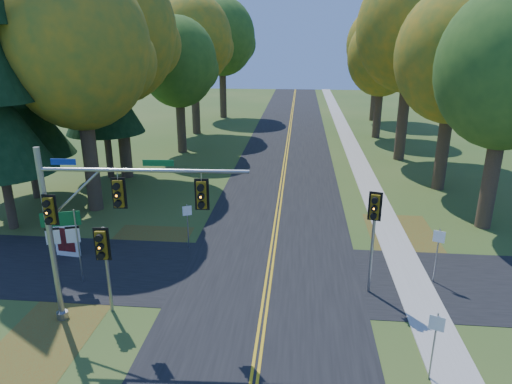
# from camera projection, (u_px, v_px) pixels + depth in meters

# --- Properties ---
(ground) EXTENTS (160.00, 160.00, 0.00)m
(ground) POSITION_uv_depth(u_px,v_px,m) (266.00, 300.00, 18.36)
(ground) COLOR #2A4C1B
(ground) RESTS_ON ground
(road_main) EXTENTS (8.00, 160.00, 0.02)m
(road_main) POSITION_uv_depth(u_px,v_px,m) (266.00, 300.00, 18.35)
(road_main) COLOR black
(road_main) RESTS_ON ground
(road_cross) EXTENTS (60.00, 6.00, 0.02)m
(road_cross) POSITION_uv_depth(u_px,v_px,m) (269.00, 275.00, 20.24)
(road_cross) COLOR black
(road_cross) RESTS_ON ground
(centerline_left) EXTENTS (0.10, 160.00, 0.01)m
(centerline_left) POSITION_uv_depth(u_px,v_px,m) (263.00, 299.00, 18.36)
(centerline_left) COLOR gold
(centerline_left) RESTS_ON road_main
(centerline_right) EXTENTS (0.10, 160.00, 0.01)m
(centerline_right) POSITION_uv_depth(u_px,v_px,m) (268.00, 300.00, 18.34)
(centerline_right) COLOR gold
(centerline_right) RESTS_ON road_main
(sidewalk_east) EXTENTS (1.60, 160.00, 0.06)m
(sidewalk_east) POSITION_uv_depth(u_px,v_px,m) (424.00, 308.00, 17.78)
(sidewalk_east) COLOR #9E998E
(sidewalk_east) RESTS_ON ground
(leaf_patch_w_near) EXTENTS (4.00, 6.00, 0.00)m
(leaf_patch_w_near) POSITION_uv_depth(u_px,v_px,m) (142.00, 249.00, 22.72)
(leaf_patch_w_near) COLOR brown
(leaf_patch_w_near) RESTS_ON ground
(leaf_patch_e) EXTENTS (3.50, 8.00, 0.00)m
(leaf_patch_e) POSITION_uv_depth(u_px,v_px,m) (407.00, 243.00, 23.39)
(leaf_patch_e) COLOR brown
(leaf_patch_e) RESTS_ON ground
(leaf_patch_w_far) EXTENTS (3.00, 5.00, 0.00)m
(leaf_patch_w_far) POSITION_uv_depth(u_px,v_px,m) (49.00, 334.00, 16.21)
(leaf_patch_w_far) COLOR brown
(leaf_patch_w_far) RESTS_ON ground
(tree_w_a) EXTENTS (8.00, 8.00, 14.15)m
(tree_w_a) POSITION_uv_depth(u_px,v_px,m) (79.00, 48.00, 25.18)
(tree_w_a) COLOR #38281C
(tree_w_a) RESTS_ON ground
(tree_e_a) EXTENTS (7.20, 7.20, 12.73)m
(tree_e_a) POSITION_uv_depth(u_px,v_px,m) (510.00, 69.00, 22.83)
(tree_e_a) COLOR #38281C
(tree_e_a) RESTS_ON ground
(tree_w_b) EXTENTS (8.60, 8.60, 15.38)m
(tree_w_b) POSITION_uv_depth(u_px,v_px,m) (116.00, 32.00, 31.46)
(tree_w_b) COLOR #38281C
(tree_w_b) RESTS_ON ground
(tree_e_b) EXTENTS (7.60, 7.60, 13.33)m
(tree_e_b) POSITION_uv_depth(u_px,v_px,m) (456.00, 56.00, 29.19)
(tree_e_b) COLOR #38281C
(tree_e_b) RESTS_ON ground
(tree_w_c) EXTENTS (6.80, 6.80, 11.91)m
(tree_w_c) POSITION_uv_depth(u_px,v_px,m) (179.00, 63.00, 39.75)
(tree_w_c) COLOR #38281C
(tree_w_c) RESTS_ON ground
(tree_e_c) EXTENTS (8.80, 8.80, 15.79)m
(tree_e_c) POSITION_uv_depth(u_px,v_px,m) (413.00, 29.00, 36.37)
(tree_e_c) COLOR #38281C
(tree_e_c) RESTS_ON ground
(tree_w_d) EXTENTS (8.20, 8.20, 14.56)m
(tree_w_d) POSITION_uv_depth(u_px,v_px,m) (194.00, 40.00, 47.43)
(tree_w_d) COLOR #38281C
(tree_w_d) RESTS_ON ground
(tree_e_d) EXTENTS (7.00, 7.00, 12.32)m
(tree_e_d) POSITION_uv_depth(u_px,v_px,m) (383.00, 57.00, 45.86)
(tree_e_d) COLOR #38281C
(tree_e_d) RESTS_ON ground
(tree_w_e) EXTENTS (8.40, 8.40, 14.97)m
(tree_w_e) POSITION_uv_depth(u_px,v_px,m) (222.00, 37.00, 57.51)
(tree_w_e) COLOR #38281C
(tree_w_e) RESTS_ON ground
(tree_e_e) EXTENTS (7.80, 7.80, 13.74)m
(tree_e_e) POSITION_uv_depth(u_px,v_px,m) (379.00, 45.00, 55.54)
(tree_e_e) COLOR #38281C
(tree_e_e) RESTS_ON ground
(pine_b) EXTENTS (5.60, 5.60, 17.31)m
(pine_b) POSITION_uv_depth(u_px,v_px,m) (17.00, 70.00, 27.57)
(pine_b) COLOR #38281C
(pine_b) RESTS_ON ground
(pine_c) EXTENTS (5.60, 5.60, 20.56)m
(pine_c) POSITION_uv_depth(u_px,v_px,m) (97.00, 43.00, 31.52)
(pine_c) COLOR #38281C
(pine_c) RESTS_ON ground
(traffic_mast) EXTENTS (7.26, 0.85, 6.59)m
(traffic_mast) POSITION_uv_depth(u_px,v_px,m) (97.00, 215.00, 15.68)
(traffic_mast) COLOR gray
(traffic_mast) RESTS_ON ground
(east_signal_pole) EXTENTS (0.50, 0.60, 4.45)m
(east_signal_pole) POSITION_uv_depth(u_px,v_px,m) (374.00, 218.00, 17.72)
(east_signal_pole) COLOR gray
(east_signal_pole) RESTS_ON ground
(ped_signal_pole) EXTENTS (0.57, 0.65, 3.58)m
(ped_signal_pole) POSITION_uv_depth(u_px,v_px,m) (103.00, 251.00, 16.58)
(ped_signal_pole) COLOR gray
(ped_signal_pole) RESTS_ON ground
(route_sign_cluster) EXTENTS (1.51, 0.51, 3.35)m
(route_sign_cluster) POSITION_uv_depth(u_px,v_px,m) (62.00, 233.00, 18.87)
(route_sign_cluster) COLOR gray
(route_sign_cluster) RESTS_ON ground
(info_kiosk) EXTENTS (1.22, 0.31, 1.67)m
(info_kiosk) POSITION_uv_depth(u_px,v_px,m) (67.00, 240.00, 21.81)
(info_kiosk) COLOR white
(info_kiosk) RESTS_ON ground
(reg_sign_e_north) EXTENTS (0.44, 0.23, 2.48)m
(reg_sign_e_north) POSITION_uv_depth(u_px,v_px,m) (438.00, 246.00, 19.18)
(reg_sign_e_north) COLOR gray
(reg_sign_e_north) RESTS_ON ground
(reg_sign_e_south) EXTENTS (0.43, 0.21, 2.36)m
(reg_sign_e_south) POSITION_uv_depth(u_px,v_px,m) (435.00, 335.00, 13.57)
(reg_sign_e_south) COLOR gray
(reg_sign_e_south) RESTS_ON ground
(reg_sign_w) EXTENTS (0.42, 0.21, 2.34)m
(reg_sign_w) POSITION_uv_depth(u_px,v_px,m) (187.00, 219.00, 22.35)
(reg_sign_w) COLOR gray
(reg_sign_w) RESTS_ON ground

